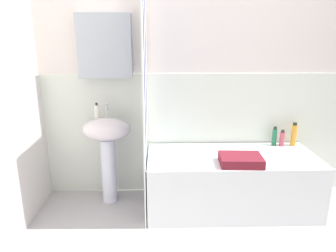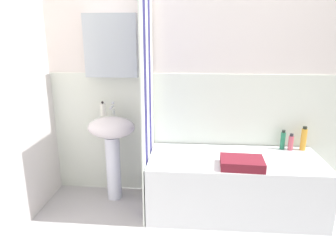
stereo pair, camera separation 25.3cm
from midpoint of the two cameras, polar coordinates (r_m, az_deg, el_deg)
The scene contains 10 objects.
wall_back_tiled at distance 3.02m, azimuth 3.01°, elevation 8.37°, with size 3.60×0.18×2.40m.
sink at distance 2.97m, azimuth -13.42°, elevation -2.81°, with size 0.44×0.34×0.82m.
faucet at distance 2.97m, azimuth -13.46°, elevation 2.84°, with size 0.03×0.12×0.12m.
soap_dispenser at distance 2.97m, azimuth -15.21°, elevation 2.66°, with size 0.05×0.05×0.13m.
bathtub at distance 2.95m, azimuth 8.88°, elevation -9.99°, with size 1.51×0.67×0.51m, color white.
shower_curtain at distance 2.67m, azimuth -6.92°, elevation 4.24°, with size 0.01×0.67×2.00m.
body_wash_bottle at distance 3.22m, azimuth 19.86°, elevation -1.52°, with size 0.05×0.05×0.23m.
shampoo_bottle at distance 3.18m, azimuth 17.93°, elevation -2.21°, with size 0.05×0.05×0.16m.
lotion_bottle at distance 3.18m, azimuth 16.66°, elevation -1.88°, with size 0.04×0.04×0.19m.
towel_folded at distance 2.66m, azimuth 10.45°, elevation -6.14°, with size 0.35×0.25×0.07m, color maroon.
Camera 1 is at (-0.42, -1.72, 1.55)m, focal length 33.52 mm.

